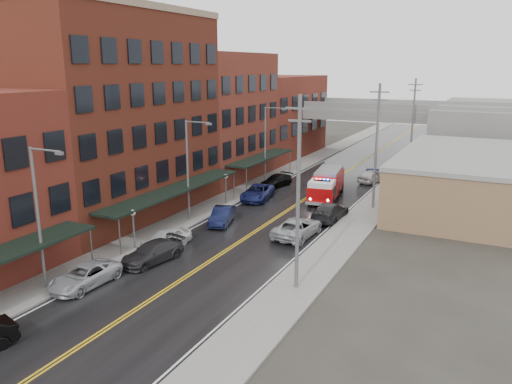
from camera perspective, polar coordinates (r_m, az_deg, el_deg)
The scene contains 32 objects.
road at distance 47.47m, azimuth 3.28°, elevation -2.36°, with size 11.00×160.00×0.02m, color black.
sidewalk_left at distance 50.63m, azimuth -4.34°, elevation -1.23°, with size 3.00×160.00×0.15m, color slate.
sidewalk_right at distance 45.24m, azimuth 11.83°, elevation -3.41°, with size 3.00×160.00×0.15m, color slate.
curb_left at distance 49.84m, azimuth -2.70°, elevation -1.46°, with size 0.30×160.00×0.15m, color gray.
curb_right at distance 45.64m, azimuth 9.83°, elevation -3.15°, with size 0.30×160.00×0.15m, color gray.
brick_building_b at distance 46.90m, azimuth -15.38°, elevation 8.17°, with size 9.00×20.00×18.00m, color #522015.
brick_building_c at distance 61.18m, azimuth -4.31°, elevation 8.54°, with size 9.00×15.00×15.00m, color maroon.
brick_building_far at distance 76.84m, azimuth 2.43°, elevation 8.62°, with size 9.00×20.00×12.00m, color maroon.
tan_building at distance 53.09m, azimuth 23.88°, elevation 0.99°, with size 14.00×22.00×5.00m, color #8C694B.
right_far_block at distance 82.45m, azimuth 26.51°, elevation 6.13°, with size 18.00×30.00×8.00m, color slate.
awning_1 at distance 44.33m, azimuth -9.22°, elevation 0.26°, with size 2.60×18.00×3.09m.
awning_2 at distance 59.10m, azimuth 0.64°, elevation 3.96°, with size 2.60×13.00×3.09m.
globe_lamp_1 at distance 38.56m, azimuth -13.87°, elevation -3.16°, with size 0.44×0.44×3.12m.
globe_lamp_2 at distance 49.63m, azimuth -3.49°, elevation 1.13°, with size 0.44×0.44×3.12m.
street_lamp_0 at distance 32.48m, azimuth -23.44°, elevation -1.94°, with size 2.64×0.22×9.00m.
street_lamp_1 at distance 44.13m, azimuth -7.58°, elevation 3.18°, with size 2.64×0.22×9.00m.
street_lamp_2 at distance 57.90m, azimuth 1.28°, elevation 5.94°, with size 2.64×0.22×9.00m.
utility_pole_0 at distance 29.78m, azimuth 4.84°, elevation 0.06°, with size 1.80×0.24×12.00m.
utility_pole_1 at distance 48.61m, azimuth 13.61°, elevation 5.27°, with size 1.80×0.24×12.00m.
utility_pole_2 at distance 68.10m, azimuth 17.46°, elevation 7.51°, with size 1.80×0.24×12.00m.
overpass at distance 76.36m, azimuth 12.93°, elevation 8.23°, with size 40.00×10.00×7.50m.
fire_truck at distance 52.33m, azimuth 8.05°, elevation 0.89°, with size 4.15×8.32×2.93m.
parked_car_left_2 at distance 33.72m, azimuth -18.99°, elevation -9.06°, with size 2.26×4.91×1.36m, color #A3A5AB.
parked_car_left_3 at distance 36.35m, azimuth -11.75°, elevation -6.77°, with size 2.02×4.98×1.44m, color #272729.
parked_car_left_4 at distance 39.13m, azimuth -10.25°, elevation -5.17°, with size 1.68×4.19×1.43m, color silver.
parked_car_left_5 at distance 44.03m, azimuth -3.89°, elevation -2.73°, with size 1.56×4.46×1.47m, color black.
parked_car_left_6 at distance 51.74m, azimuth 0.16°, elevation -0.06°, with size 2.54×5.50×1.53m, color navy.
parked_car_left_7 at distance 57.38m, azimuth 2.31°, elevation 1.29°, with size 1.93×4.74×1.38m, color black.
parked_car_right_0 at distance 40.80m, azimuth 4.75°, elevation -4.06°, with size 2.61×5.65×1.57m, color #9FA2A6.
parked_car_right_1 at distance 45.57m, azimuth 8.44°, elevation -2.20°, with size 2.20×5.40×1.57m, color black.
parked_car_right_2 at distance 60.95m, azimuth 13.19°, elevation 1.78°, with size 1.85×4.61×1.57m, color #B9B9B9.
parked_car_right_3 at distance 62.57m, azimuth 13.18°, elevation 2.04°, with size 1.51×4.32×1.42m, color black.
Camera 1 is at (17.71, -11.89, 13.61)m, focal length 35.00 mm.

